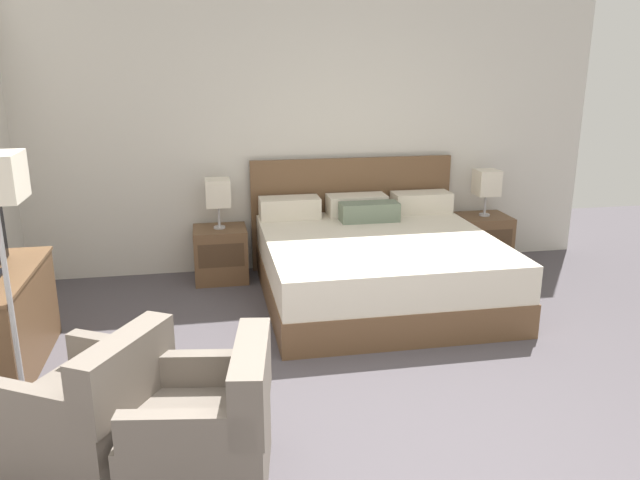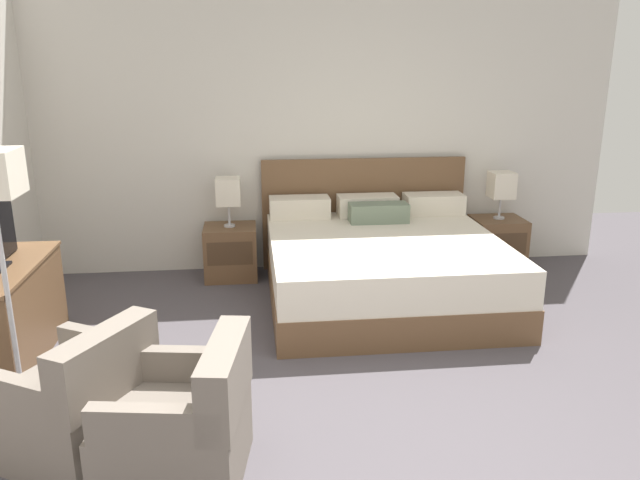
% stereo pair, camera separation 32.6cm
% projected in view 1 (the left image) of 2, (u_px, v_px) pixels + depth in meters
% --- Properties ---
extents(wall_back, '(6.35, 0.06, 2.86)m').
position_uv_depth(wall_back, '(289.00, 128.00, 6.16)').
color(wall_back, beige).
rests_on(wall_back, ground).
extents(bed, '(2.07, 2.07, 1.13)m').
position_uv_depth(bed, '(376.00, 263.00, 5.59)').
color(bed, brown).
rests_on(bed, ground).
extents(nightstand_left, '(0.51, 0.45, 0.52)m').
position_uv_depth(nightstand_left, '(221.00, 254.00, 6.05)').
color(nightstand_left, brown).
rests_on(nightstand_left, ground).
extents(nightstand_right, '(0.51, 0.45, 0.52)m').
position_uv_depth(nightstand_right, '(482.00, 240.00, 6.54)').
color(nightstand_right, brown).
rests_on(nightstand_right, ground).
extents(table_lamp_left, '(0.23, 0.23, 0.48)m').
position_uv_depth(table_lamp_left, '(218.00, 193.00, 5.89)').
color(table_lamp_left, '#B7B7BC').
rests_on(table_lamp_left, nightstand_left).
extents(table_lamp_right, '(0.23, 0.23, 0.48)m').
position_uv_depth(table_lamp_right, '(487.00, 183.00, 6.37)').
color(table_lamp_right, '#B7B7BC').
rests_on(table_lamp_right, nightstand_right).
extents(armchair_by_window, '(0.94, 0.93, 0.76)m').
position_uv_depth(armchair_by_window, '(93.00, 414.00, 3.28)').
color(armchair_by_window, '#70665B').
rests_on(armchair_by_window, ground).
extents(armchair_companion, '(0.79, 0.78, 0.76)m').
position_uv_depth(armchair_companion, '(208.00, 433.00, 3.11)').
color(armchair_companion, '#70665B').
rests_on(armchair_companion, ground).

